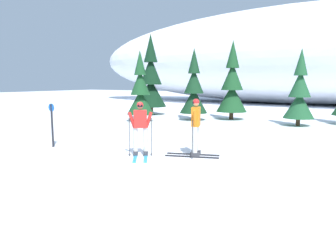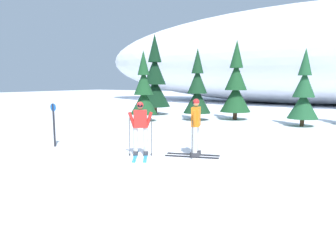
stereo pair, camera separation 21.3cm
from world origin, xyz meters
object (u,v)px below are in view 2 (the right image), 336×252
at_px(skier_orange_jacket, 196,126).
at_px(pine_tree_left, 144,92).
at_px(pine_tree_center, 236,87).
at_px(pine_tree_center_right, 304,94).
at_px(trail_marker_post, 54,122).
at_px(pine_tree_center_left, 197,90).
at_px(pine_tree_far_left, 155,81).
at_px(skier_red_jacket, 140,128).

xyz_separation_m(skier_orange_jacket, pine_tree_left, (-6.67, 6.38, 0.78)).
height_order(pine_tree_center, pine_tree_center_right, pine_tree_center).
xyz_separation_m(skier_orange_jacket, pine_tree_center_right, (1.68, 8.97, 0.74)).
xyz_separation_m(skier_orange_jacket, trail_marker_post, (-4.98, -1.33, -0.07)).
bearing_deg(pine_tree_center_left, pine_tree_center_right, 4.99).
distance_m(skier_orange_jacket, trail_marker_post, 5.16).
distance_m(pine_tree_far_left, pine_tree_center_left, 4.33).
height_order(skier_red_jacket, skier_orange_jacket, skier_orange_jacket).
height_order(skier_orange_jacket, pine_tree_left, pine_tree_left).
distance_m(pine_tree_center_left, pine_tree_center, 2.39).
bearing_deg(skier_orange_jacket, pine_tree_center_right, 79.36).
xyz_separation_m(skier_red_jacket, pine_tree_left, (-5.17, 7.21, 0.84)).
xyz_separation_m(skier_orange_jacket, pine_tree_center_left, (-4.20, 8.45, 0.85)).
xyz_separation_m(skier_red_jacket, pine_tree_center, (-0.82, 10.75, 1.12)).
distance_m(pine_tree_left, pine_tree_center_left, 3.22).
distance_m(pine_tree_center_right, trail_marker_post, 12.29).
bearing_deg(pine_tree_left, pine_tree_center, 39.21).
bearing_deg(pine_tree_center_right, pine_tree_center_left, -175.01).
height_order(skier_orange_jacket, pine_tree_center_left, pine_tree_center_left).
distance_m(pine_tree_left, pine_tree_center, 5.61).
xyz_separation_m(pine_tree_far_left, pine_tree_center, (5.93, 0.05, -0.34)).
xyz_separation_m(pine_tree_center_left, pine_tree_center, (1.88, 1.47, 0.21)).
bearing_deg(pine_tree_far_left, pine_tree_left, -65.56).
xyz_separation_m(pine_tree_far_left, pine_tree_center_right, (9.94, -0.90, -0.66)).
relative_size(skier_orange_jacket, pine_tree_far_left, 0.32).
bearing_deg(pine_tree_far_left, trail_marker_post, -73.70).
bearing_deg(skier_red_jacket, pine_tree_far_left, 122.26).
distance_m(pine_tree_far_left, pine_tree_left, 3.88).
height_order(pine_tree_far_left, pine_tree_center_left, pine_tree_far_left).
height_order(pine_tree_center_left, pine_tree_center, pine_tree_center).
height_order(skier_orange_jacket, pine_tree_center_right, pine_tree_center_right).
bearing_deg(trail_marker_post, pine_tree_center_left, 85.44).
relative_size(pine_tree_center_left, pine_tree_center_right, 1.07).
relative_size(pine_tree_center, pine_tree_center_right, 1.19).
distance_m(skier_red_jacket, pine_tree_center_left, 9.71).
bearing_deg(pine_tree_center, skier_orange_jacket, -76.81).
bearing_deg(skier_orange_jacket, pine_tree_center_left, 116.43).
height_order(pine_tree_left, pine_tree_center_right, pine_tree_left).
relative_size(skier_orange_jacket, pine_tree_center_right, 0.45).
relative_size(pine_tree_left, pine_tree_center_right, 1.02).
height_order(pine_tree_center_left, pine_tree_center_right, pine_tree_center_left).
xyz_separation_m(pine_tree_left, trail_marker_post, (1.69, -7.71, -0.85)).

